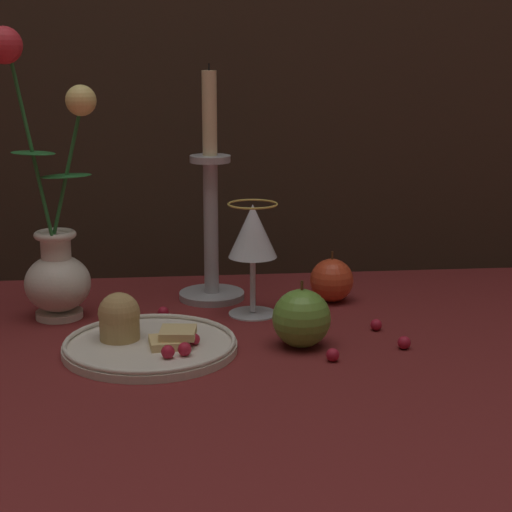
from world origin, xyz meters
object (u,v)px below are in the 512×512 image
object	(u,v)px
candlestick	(211,221)
apple_near_glass	(332,280)
apple_beside_vase	(302,318)
plate_with_pastries	(144,339)
vase	(53,242)
wine_glass	(253,236)

from	to	relation	value
candlestick	apple_near_glass	world-z (taller)	candlestick
candlestick	apple_near_glass	size ratio (longest dim) A/B	4.52
apple_beside_vase	plate_with_pastries	bearing A→B (deg)	178.57
vase	wine_glass	distance (m)	0.28
vase	wine_glass	world-z (taller)	vase
apple_beside_vase	apple_near_glass	distance (m)	0.21
plate_with_pastries	wine_glass	distance (m)	0.23
plate_with_pastries	wine_glass	xyz separation A→B (m)	(0.15, 0.14, 0.10)
vase	plate_with_pastries	xyz separation A→B (m)	(0.12, -0.14, -0.10)
vase	apple_beside_vase	distance (m)	0.36
plate_with_pastries	apple_beside_vase	world-z (taller)	apple_beside_vase
plate_with_pastries	apple_near_glass	world-z (taller)	apple_near_glass
apple_beside_vase	apple_near_glass	bearing A→B (deg)	68.62
vase	apple_beside_vase	bearing A→B (deg)	-24.59
vase	plate_with_pastries	distance (m)	0.21
vase	wine_glass	xyz separation A→B (m)	(0.28, -0.01, 0.00)
candlestick	plate_with_pastries	bearing A→B (deg)	-113.62
apple_near_glass	vase	bearing A→B (deg)	-173.77
wine_glass	apple_near_glass	world-z (taller)	wine_glass
wine_glass	candlestick	bearing A→B (deg)	122.75
vase	apple_beside_vase	world-z (taller)	vase
vase	plate_with_pastries	size ratio (longest dim) A/B	1.81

